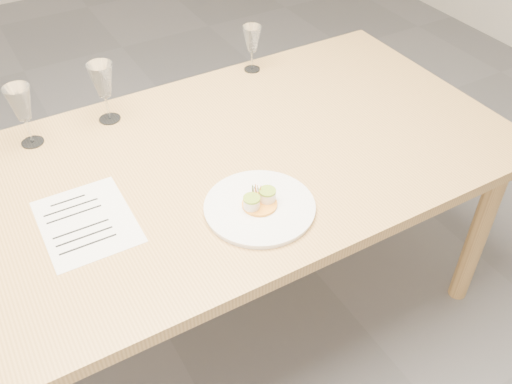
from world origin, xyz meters
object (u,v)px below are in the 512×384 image
wine_glass_1 (21,105)px  wine_glass_3 (252,40)px  dining_table (145,203)px  wine_glass_2 (102,82)px  dinner_plate (260,206)px  recipe_sheet (86,222)px

wine_glass_1 → wine_glass_3: size_ratio=1.16×
dining_table → wine_glass_1: size_ratio=11.77×
wine_glass_2 → wine_glass_1: bearing=-178.9°
wine_glass_2 → dinner_plate: bearing=-71.6°
wine_glass_3 → dining_table: bearing=-145.0°
dining_table → dinner_plate: dinner_plate is taller
recipe_sheet → wine_glass_2: bearing=64.5°
dining_table → dinner_plate: (0.25, -0.26, 0.08)m
wine_glass_1 → recipe_sheet: bearing=-85.2°
recipe_sheet → wine_glass_1: size_ratio=1.52×
dining_table → wine_glass_3: 0.78m
wine_glass_1 → wine_glass_3: 0.85m
dining_table → recipe_sheet: (-0.19, -0.07, 0.07)m
recipe_sheet → wine_glass_3: bearing=32.7°
dining_table → wine_glass_1: wine_glass_1 is taller
recipe_sheet → wine_glass_1: bearing=95.7°
dining_table → recipe_sheet: bearing=-160.3°
dinner_plate → recipe_sheet: size_ratio=1.01×
recipe_sheet → wine_glass_3: (0.81, 0.50, 0.12)m
wine_glass_1 → wine_glass_2: bearing=1.1°
wine_glass_1 → wine_glass_2: (0.26, 0.00, 0.00)m
dining_table → wine_glass_2: size_ratio=11.56×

